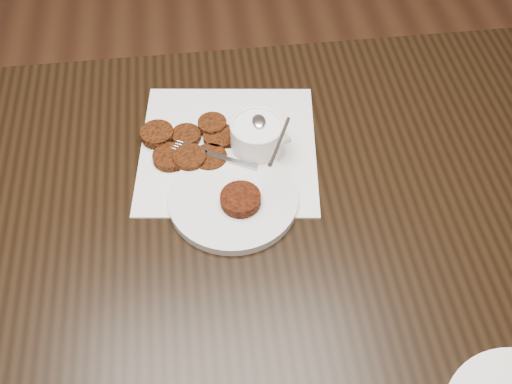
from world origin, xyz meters
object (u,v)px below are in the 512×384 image
plate_with_patty (233,196)px  napkin (228,148)px  table (224,335)px  sauce_ramekin (257,124)px

plate_with_patty → napkin: bearing=88.7°
table → napkin: 0.41m
table → sauce_ramekin: 0.48m
plate_with_patty → sauce_ramekin: bearing=64.0°
table → napkin: (0.04, 0.17, 0.38)m
sauce_ramekin → plate_with_patty: bearing=-116.0°
table → plate_with_patty: (0.03, 0.05, 0.39)m
napkin → sauce_ramekin: size_ratio=2.40×
table → napkin: bearing=77.5°
sauce_ramekin → plate_with_patty: 0.13m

